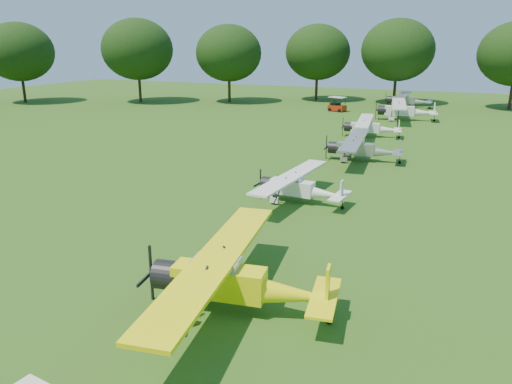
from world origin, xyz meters
TOP-DOWN VIEW (x-y plane):
  - ground at (0.00, 0.00)m, footprint 160.00×160.00m
  - tree_belt at (3.57, 0.16)m, footprint 137.36×130.27m
  - aircraft_2 at (1.66, -9.99)m, footprint 7.25×11.50m
  - aircraft_3 at (-0.20, 3.23)m, footprint 5.78×9.22m
  - aircraft_4 at (1.09, 15.75)m, footprint 6.36×10.13m
  - aircraft_5 at (-0.30, 26.86)m, footprint 6.08×9.66m
  - aircraft_6 at (1.50, 39.77)m, footprint 7.51×11.90m
  - aircraft_7 at (0.31, 52.65)m, footprint 6.73×10.68m
  - golf_cart at (-8.21, 44.56)m, footprint 2.66×2.07m

SIDE VIEW (x-z plane):
  - ground at x=0.00m, z-range 0.00..0.00m
  - golf_cart at x=-8.21m, z-range -0.33..1.67m
  - aircraft_3 at x=-0.20m, z-range 0.15..1.96m
  - aircraft_5 at x=-0.30m, z-range 0.16..2.06m
  - aircraft_4 at x=1.09m, z-range 0.17..2.16m
  - aircraft_7 at x=0.31m, z-range 0.18..2.29m
  - aircraft_2 at x=1.66m, z-range 0.19..2.45m
  - aircraft_6 at x=1.50m, z-range 0.20..2.53m
  - tree_belt at x=3.57m, z-range 0.77..15.29m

